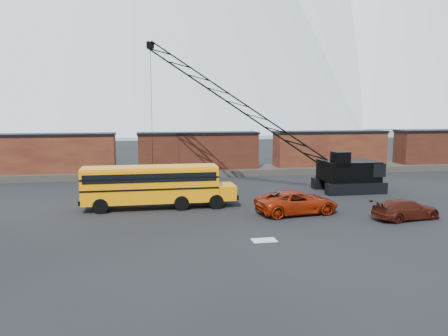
% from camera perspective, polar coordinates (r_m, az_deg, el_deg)
% --- Properties ---
extents(ground, '(160.00, 160.00, 0.00)m').
position_cam_1_polar(ground, '(28.94, 2.14, -7.20)').
color(ground, black).
rests_on(ground, ground).
extents(gravel_berm, '(120.00, 5.00, 0.70)m').
position_cam_1_polar(gravel_berm, '(50.17, -3.36, -0.47)').
color(gravel_berm, '#443F38').
rests_on(gravel_berm, ground).
extents(boxcar_west_near, '(13.70, 3.10, 4.17)m').
position_cam_1_polar(boxcar_west_near, '(50.48, -21.72, 1.81)').
color(boxcar_west_near, '#431313').
rests_on(boxcar_west_near, gravel_berm).
extents(boxcar_mid, '(13.70, 3.10, 4.17)m').
position_cam_1_polar(boxcar_mid, '(49.89, -3.38, 2.28)').
color(boxcar_mid, '#4F2016').
rests_on(boxcar_mid, gravel_berm).
extents(boxcar_east_near, '(13.70, 3.10, 4.17)m').
position_cam_1_polar(boxcar_east_near, '(54.24, 13.66, 2.51)').
color(boxcar_east_near, '#431313').
rests_on(boxcar_east_near, gravel_berm).
extents(boxcar_east_far, '(13.70, 3.10, 4.17)m').
position_cam_1_polar(boxcar_east_far, '(62.50, 27.18, 2.53)').
color(boxcar_east_far, '#4F2016').
rests_on(boxcar_east_far, gravel_berm).
extents(snow_patch, '(1.40, 0.90, 0.02)m').
position_cam_1_polar(snow_patch, '(25.32, 5.27, -9.37)').
color(snow_patch, silver).
rests_on(snow_patch, ground).
extents(school_bus, '(11.65, 2.65, 3.19)m').
position_cam_1_polar(school_bus, '(33.29, -8.95, -2.16)').
color(school_bus, '#FF9005').
rests_on(school_bus, ground).
extents(red_pickup, '(6.26, 3.48, 1.65)m').
position_cam_1_polar(red_pickup, '(31.75, 9.51, -4.43)').
color(red_pickup, '#961F07').
rests_on(red_pickup, ground).
extents(maroon_suv, '(5.04, 2.65, 1.39)m').
position_cam_1_polar(maroon_suv, '(32.23, 22.67, -4.98)').
color(maroon_suv, '#41130B').
rests_on(maroon_suv, ground).
extents(crawler_crane, '(20.80, 7.46, 13.77)m').
position_cam_1_polar(crawler_crane, '(40.18, 2.40, 7.98)').
color(crawler_crane, black).
rests_on(crawler_crane, ground).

